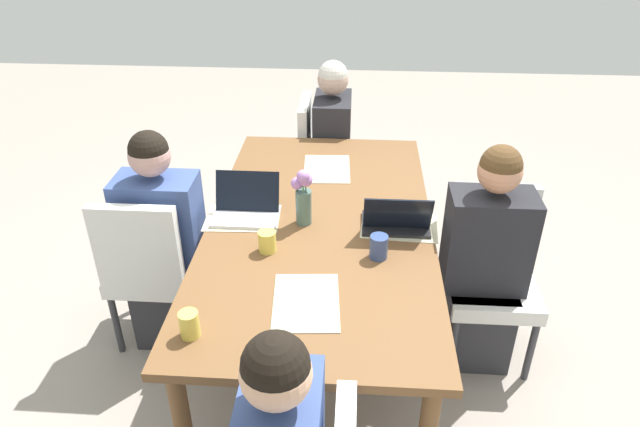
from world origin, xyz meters
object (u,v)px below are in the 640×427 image
Objects in this scene: chair_far_left_mid at (491,266)px; person_head_left_left_far at (332,157)px; laptop_far_left_mid at (396,221)px; coffee_mug_near_left at (379,247)px; person_near_right_near at (165,251)px; person_far_left_mid at (482,270)px; chair_near_right_near at (150,264)px; dining_table at (320,235)px; flower_vase at (303,194)px; coffee_mug_centre_left at (267,241)px; chair_head_left_left_far at (322,156)px; coffee_mug_near_right at (189,324)px; laptop_near_right_near at (247,209)px.

person_head_left_left_far is (-1.18, -0.87, 0.03)m from chair_far_left_mid.
coffee_mug_near_left is at bearing -20.07° from laptop_far_left_mid.
coffee_mug_near_left is (0.30, 1.08, 0.28)m from person_near_right_near.
person_far_left_mid is 1.33× the size of chair_near_right_near.
person_head_left_left_far is at bearing -143.84° from chair_far_left_mid.
dining_table is 0.24m from flower_vase.
person_near_right_near reaches higher than coffee_mug_centre_left.
coffee_mug_near_left is at bearing 88.04° from coffee_mug_centre_left.
chair_near_right_near is at bearing -89.42° from laptop_far_left_mid.
flower_vase is at bearing -93.18° from laptop_far_left_mid.
chair_head_left_left_far is at bearing -146.29° from person_far_left_mid.
flower_vase is (-0.02, -0.89, 0.38)m from person_far_left_mid.
coffee_mug_near_left reaches higher than coffee_mug_near_right.
chair_head_left_left_far is at bearing -161.74° from laptop_far_left_mid.
laptop_far_left_mid is 0.73m from laptop_near_right_near.
person_far_left_mid is 1.61m from person_near_right_near.
person_head_left_left_far is 2.12m from coffee_mug_near_right.
chair_near_right_near is (0.05, -0.87, -0.18)m from dining_table.
person_far_left_mid is 1.59m from chair_head_left_left_far.
chair_far_left_mid is at bearing 90.66° from laptop_near_right_near.
flower_vase is (0.06, -0.95, 0.41)m from chair_far_left_mid.
flower_vase is at bearing 157.23° from coffee_mug_near_right.
coffee_mug_near_left is at bearing 12.58° from chair_head_left_left_far.
flower_vase is 0.30m from coffee_mug_centre_left.
person_head_left_left_far reaches higher than chair_near_right_near.
laptop_far_left_mid is at bearing 84.71° from dining_table.
dining_table is 0.89m from chair_far_left_mid.
flower_vase is 0.92× the size of laptop_far_left_mid.
laptop_far_left_mid is at bearing -88.99° from person_far_left_mid.
chair_head_left_left_far is 0.75× the size of person_near_right_near.
laptop_far_left_mid and laptop_near_right_near have the same top height.
laptop_far_left_mid is 3.23× the size of coffee_mug_centre_left.
coffee_mug_near_right is at bearing -19.68° from coffee_mug_centre_left.
dining_table is at bearing -86.77° from chair_far_left_mid.
coffee_mug_near_left is at bearing 78.70° from chair_near_right_near.
flower_vase is 2.79× the size of coffee_mug_near_right.
chair_head_left_left_far is 0.10m from person_head_left_left_far.
coffee_mug_near_left is 0.49m from coffee_mug_centre_left.
person_far_left_mid is 3.73× the size of laptop_near_right_near.
coffee_mug_centre_left is at bearing -29.29° from flower_vase.
person_far_left_mid is at bearing 115.10° from coffee_mug_near_left.
person_near_right_near is (-0.03, -0.81, -0.16)m from dining_table.
dining_table is 0.36m from coffee_mug_centre_left.
laptop_far_left_mid is (-0.01, 1.23, 0.30)m from chair_near_right_near.
coffee_mug_near_right is (0.85, 0.39, 0.28)m from person_near_right_near.
coffee_mug_near_right is at bearing -44.86° from laptop_far_left_mid.
dining_table is 6.97× the size of flower_vase.
chair_head_left_left_far reaches higher than coffee_mug_near_right.
person_near_right_near is at bearing -92.98° from flower_vase.
person_head_left_left_far is 1.55m from chair_near_right_near.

